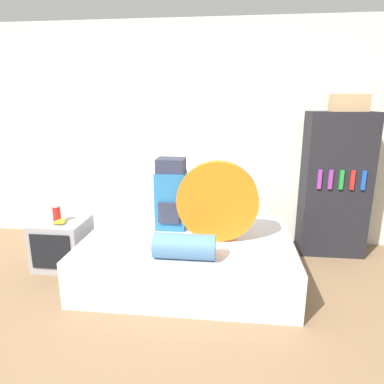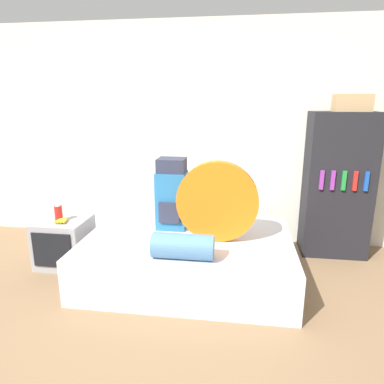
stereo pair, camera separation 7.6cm
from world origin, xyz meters
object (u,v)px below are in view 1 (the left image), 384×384
object	(u,v)px
tent_bag	(217,202)
bookshelf	(335,185)
sleeping_roll	(184,246)
cardboard_box	(349,103)
backpack	(171,195)
canister	(57,214)
television	(63,243)

from	to	relation	value
tent_bag	bookshelf	bearing A→B (deg)	33.58
sleeping_roll	bookshelf	xyz separation A→B (m)	(1.52, 1.28, 0.26)
sleeping_roll	cardboard_box	world-z (taller)	cardboard_box
backpack	canister	size ratio (longest dim) A/B	4.13
canister	cardboard_box	size ratio (longest dim) A/B	0.48
tent_bag	sleeping_roll	xyz separation A→B (m)	(-0.25, -0.43, -0.27)
backpack	sleeping_roll	bearing A→B (deg)	-71.97
backpack	bookshelf	bearing A→B (deg)	17.82
television	bookshelf	distance (m)	3.04
television	sleeping_roll	bearing A→B (deg)	-22.49
tent_bag	sleeping_roll	distance (m)	0.57
television	canister	bearing A→B (deg)	-120.52
canister	cardboard_box	xyz separation A→B (m)	(2.97, 0.72, 1.10)
tent_bag	backpack	bearing A→B (deg)	149.77
sleeping_roll	cardboard_box	size ratio (longest dim) A/B	1.41
television	cardboard_box	world-z (taller)	cardboard_box
tent_bag	cardboard_box	xyz separation A→B (m)	(1.32, 0.83, 0.88)
canister	bookshelf	world-z (taller)	bookshelf
backpack	bookshelf	xyz separation A→B (m)	(1.76, 0.56, 0.02)
backpack	television	xyz separation A→B (m)	(-1.15, -0.14, -0.53)
tent_bag	canister	world-z (taller)	tent_bag
backpack	canister	world-z (taller)	backpack
canister	cardboard_box	distance (m)	3.25
backpack	tent_bag	distance (m)	0.56
backpack	television	distance (m)	1.27
bookshelf	television	bearing A→B (deg)	-166.36
backpack	tent_bag	xyz separation A→B (m)	(0.48, -0.28, 0.03)
backpack	bookshelf	distance (m)	1.84
tent_bag	bookshelf	size ratio (longest dim) A/B	0.47
backpack	cardboard_box	distance (m)	2.10
tent_bag	bookshelf	world-z (taller)	bookshelf
backpack	cardboard_box	xyz separation A→B (m)	(1.81, 0.55, 0.91)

